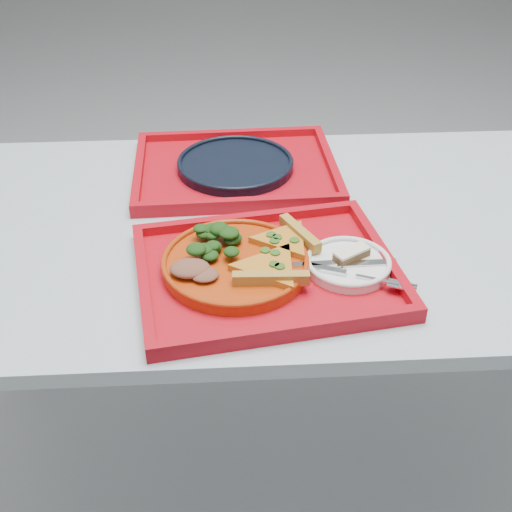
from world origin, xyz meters
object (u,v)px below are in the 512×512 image
tray_main (267,274)px  navy_plate (235,166)px  tray_far (236,171)px  dessert_bar (352,254)px  dinner_plate (235,265)px

tray_main → navy_plate: 0.39m
tray_far → tray_main: bearing=-85.5°
tray_far → dessert_bar: 0.43m
tray_main → navy_plate: navy_plate is taller
dessert_bar → tray_far: bearing=86.4°
tray_main → dinner_plate: size_ratio=1.73×
navy_plate → dessert_bar: bearing=-62.7°
tray_far → navy_plate: (0.00, 0.00, 0.01)m
navy_plate → dessert_bar: size_ratio=3.68×
tray_far → dessert_bar: dessert_bar is taller
dessert_bar → tray_main: bearing=153.5°
navy_plate → dessert_bar: 0.43m
navy_plate → dinner_plate: bearing=-91.8°
dinner_plate → dessert_bar: bearing=0.5°
tray_main → dinner_plate: (-0.05, 0.01, 0.02)m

